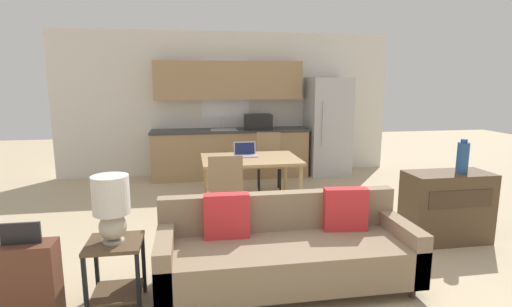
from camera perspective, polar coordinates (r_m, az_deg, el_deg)
ground_plane at (r=3.64m, az=3.93°, el=-19.30°), size 20.00×20.00×0.00m
wall_back at (r=7.75m, az=-4.03°, el=7.08°), size 6.40×0.07×2.70m
kitchen_counter at (r=7.50m, az=-3.66°, el=3.06°), size 2.90×0.65×2.15m
refrigerator at (r=7.80m, az=10.19°, el=3.81°), size 0.76×0.74×1.85m
dining_table at (r=5.65m, az=-0.82°, el=-1.24°), size 1.36×0.98×0.72m
couch at (r=3.64m, az=4.25°, el=-13.53°), size 2.21×0.80×0.83m
side_table at (r=3.47m, az=-19.40°, el=-14.59°), size 0.42×0.42×0.56m
table_lamp at (r=3.29m, az=-19.96°, el=-6.88°), size 0.28×0.28×0.53m
credenza at (r=5.02m, az=25.55°, el=-6.89°), size 0.94×0.45×0.79m
vase at (r=4.91m, az=27.43°, el=-0.51°), size 0.12×0.12×0.38m
dining_chair_near_left at (r=4.80m, az=-4.42°, el=-5.17°), size 0.43×0.43×0.95m
dining_chair_far_right at (r=6.60m, az=1.85°, el=-0.83°), size 0.47×0.47×0.95m
laptop at (r=5.78m, az=-1.53°, el=0.13°), size 0.32×0.26×0.20m
suitcase at (r=3.53m, az=-29.97°, el=-15.81°), size 0.45×0.22×0.80m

